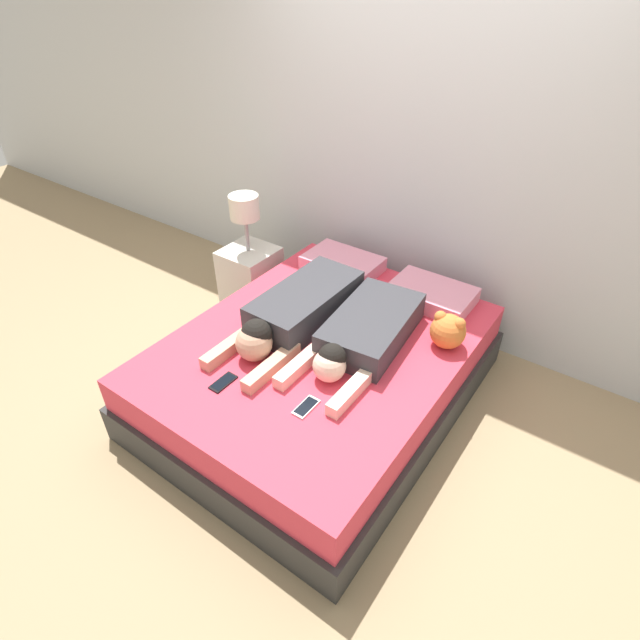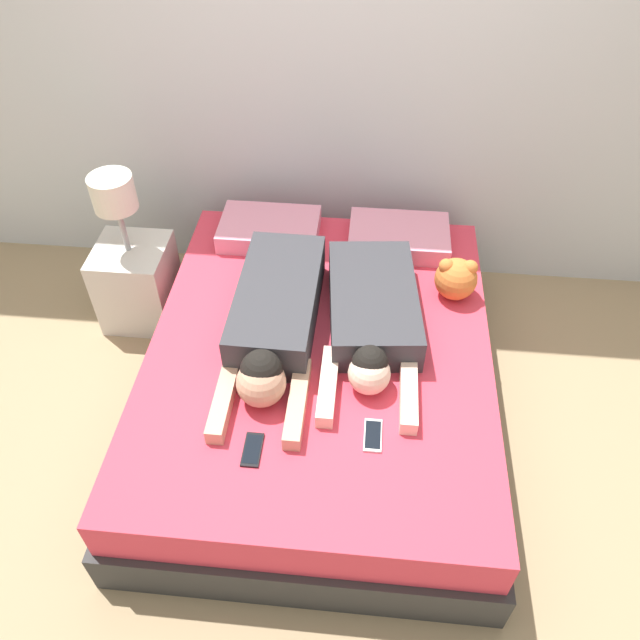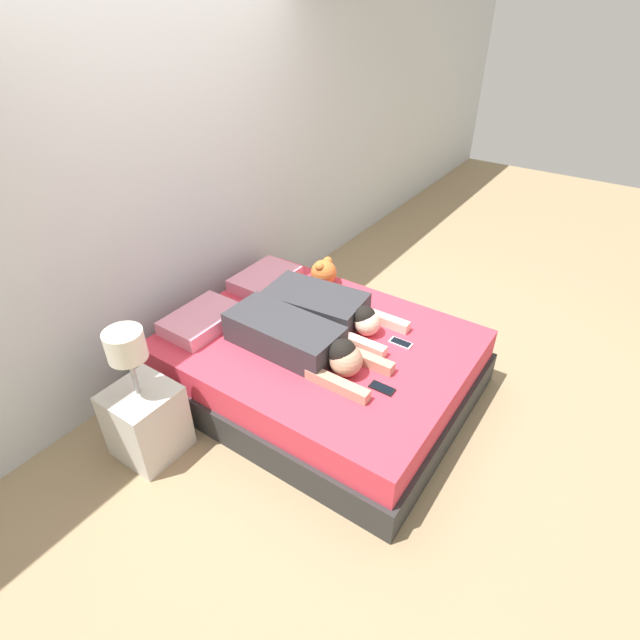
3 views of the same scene
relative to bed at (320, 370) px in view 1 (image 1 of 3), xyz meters
The scene contains 11 objects.
ground_plane 0.22m from the bed, ahead, with size 12.00×12.00×0.00m, color #9E8460.
wall_back 1.58m from the bed, 90.00° to the left, with size 12.00×0.06×2.60m.
bed is the anchor object (origin of this frame).
pillow_head_left 0.88m from the bed, 114.41° to the left, with size 0.52×0.35×0.10m.
pillow_head_right 0.88m from the bed, 65.59° to the left, with size 0.52×0.35×0.10m.
person_left 0.39m from the bed, behind, with size 0.37×1.11×0.24m.
person_right 0.40m from the bed, 24.94° to the left, with size 0.46×1.03×0.21m.
cell_phone_left 0.67m from the bed, 109.29° to the right, with size 0.07×0.15×0.01m.
cell_phone_right 0.59m from the bed, 61.84° to the right, with size 0.07×0.15×0.01m.
plush_toy 0.80m from the bed, 32.16° to the left, with size 0.20×0.20×0.21m.
nightstand 1.20m from the bed, 152.51° to the left, with size 0.38×0.38×0.91m.
Camera 1 is at (1.33, -1.87, 2.27)m, focal length 28.00 mm.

